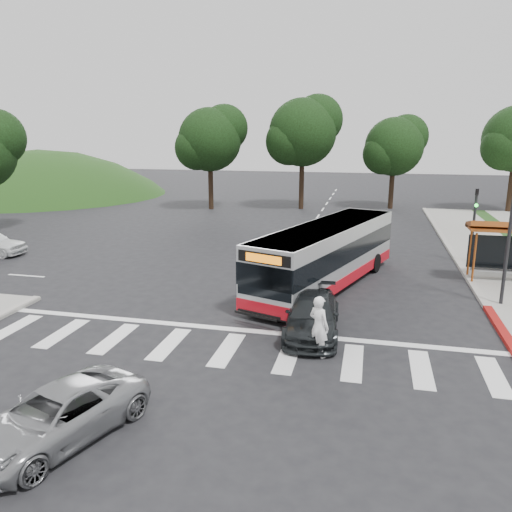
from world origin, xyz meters
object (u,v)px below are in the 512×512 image
(dark_sedan, at_px, (312,315))
(silver_suv_south, at_px, (56,416))
(transit_bus, at_px, (327,256))
(pedestrian, at_px, (319,326))

(dark_sedan, bearing_deg, silver_suv_south, -126.56)
(transit_bus, height_order, pedestrian, transit_bus)
(pedestrian, xyz_separation_m, silver_suv_south, (-5.31, -5.74, -0.38))
(pedestrian, relative_size, dark_sedan, 0.44)
(transit_bus, xyz_separation_m, pedestrian, (0.46, -7.40, -0.43))
(silver_suv_south, bearing_deg, dark_sedan, 76.27)
(pedestrian, relative_size, silver_suv_south, 0.45)
(dark_sedan, distance_m, silver_suv_south, 9.03)
(pedestrian, distance_m, silver_suv_south, 7.83)
(dark_sedan, bearing_deg, pedestrian, -81.18)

